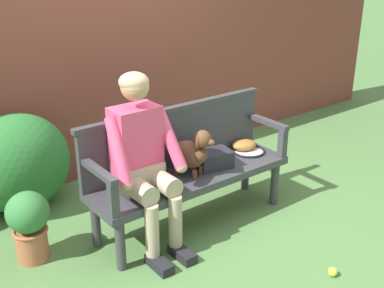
% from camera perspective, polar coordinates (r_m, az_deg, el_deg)
% --- Properties ---
extents(ground_plane, '(40.00, 40.00, 0.00)m').
position_cam_1_polar(ground_plane, '(4.02, 0.00, -9.24)').
color(ground_plane, '#4C753D').
extents(brick_garden_fence, '(8.00, 0.30, 2.24)m').
position_cam_1_polar(brick_garden_fence, '(4.76, -10.87, 9.97)').
color(brick_garden_fence, brown).
rests_on(brick_garden_fence, ground).
extents(hedge_bush_mid_left, '(0.89, 0.71, 0.85)m').
position_cam_1_polar(hedge_bush_mid_left, '(4.30, -19.89, -2.12)').
color(hedge_bush_mid_left, '#286B2D').
rests_on(hedge_bush_mid_left, ground).
extents(garden_bench, '(1.69, 0.49, 0.45)m').
position_cam_1_polar(garden_bench, '(3.83, 0.00, -4.29)').
color(garden_bench, '#38383D').
rests_on(garden_bench, ground).
extents(bench_backrest, '(1.73, 0.06, 0.50)m').
position_cam_1_polar(bench_backrest, '(3.86, -1.93, 1.00)').
color(bench_backrest, '#38383D').
rests_on(bench_backrest, garden_bench).
extents(bench_armrest_left_end, '(0.06, 0.49, 0.28)m').
position_cam_1_polar(bench_armrest_left_end, '(3.27, -10.34, -4.53)').
color(bench_armrest_left_end, '#38383D').
rests_on(bench_armrest_left_end, garden_bench).
extents(bench_armrest_right_end, '(0.06, 0.49, 0.28)m').
position_cam_1_polar(bench_armrest_right_end, '(4.18, 9.52, 1.57)').
color(bench_armrest_right_end, '#38383D').
rests_on(bench_armrest_right_end, garden_bench).
extents(person_seated, '(0.56, 0.64, 1.32)m').
position_cam_1_polar(person_seated, '(3.45, -5.88, -1.44)').
color(person_seated, black).
rests_on(person_seated, ground).
extents(dog_on_bench, '(0.28, 0.38, 0.39)m').
position_cam_1_polar(dog_on_bench, '(3.71, -0.01, -0.96)').
color(dog_on_bench, brown).
rests_on(dog_on_bench, garden_bench).
extents(tennis_racket, '(0.41, 0.57, 0.03)m').
position_cam_1_polar(tennis_racket, '(4.25, 6.58, -0.67)').
color(tennis_racket, black).
rests_on(tennis_racket, garden_bench).
extents(baseball_glove, '(0.25, 0.22, 0.09)m').
position_cam_1_polar(baseball_glove, '(4.25, 6.16, -0.12)').
color(baseball_glove, '#9E6B2D').
rests_on(baseball_glove, garden_bench).
extents(sports_bag, '(0.31, 0.25, 0.14)m').
position_cam_1_polar(sports_bag, '(3.89, 2.53, -1.77)').
color(sports_bag, '#232328').
rests_on(sports_bag, garden_bench).
extents(tennis_ball, '(0.07, 0.07, 0.07)m').
position_cam_1_polar(tennis_ball, '(3.56, 16.26, -14.27)').
color(tennis_ball, '#CCDB33').
rests_on(tennis_ball, ground).
extents(potted_plant, '(0.30, 0.30, 0.53)m').
position_cam_1_polar(potted_plant, '(3.63, -18.67, -8.77)').
color(potted_plant, '#A85B3D').
rests_on(potted_plant, ground).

